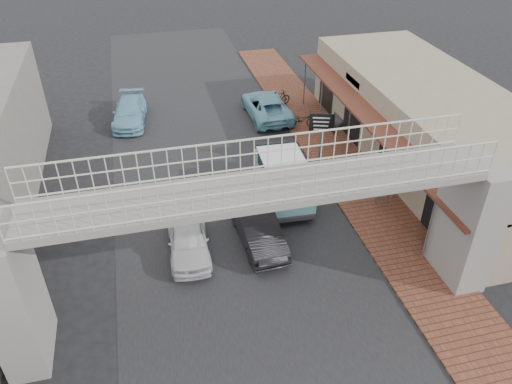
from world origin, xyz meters
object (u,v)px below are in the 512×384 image
angkot_far (130,112)px  motorcycle_near (302,120)px  street_clock (390,164)px  angkot_van (284,176)px  angkot_curb (267,106)px  dark_sedan (258,227)px  motorcycle_far (279,98)px  white_hatchback (188,238)px  arrow_sign (338,124)px

angkot_far → motorcycle_near: bearing=-11.5°
street_clock → angkot_van: bearing=163.6°
angkot_curb → street_clock: (2.66, -10.52, 1.67)m
dark_sedan → angkot_curb: 11.84m
motorcycle_far → angkot_far: bearing=71.5°
dark_sedan → angkot_far: size_ratio=0.96×
white_hatchback → arrow_sign: size_ratio=1.26×
white_hatchback → motorcycle_near: size_ratio=2.23×
dark_sedan → street_clock: bearing=4.9°
white_hatchback → arrow_sign: bearing=32.1°
angkot_curb → arrow_sign: bearing=103.3°
angkot_curb → angkot_far: 8.20m
white_hatchback → dark_sedan: 2.87m
dark_sedan → angkot_van: size_ratio=0.96×
street_clock → arrow_sign: 3.78m
motorcycle_far → arrow_sign: arrow_sign is taller
motorcycle_near → motorcycle_far: size_ratio=1.07×
angkot_far → street_clock: 16.04m
angkot_curb → motorcycle_far: (1.10, 1.10, -0.10)m
motorcycle_far → street_clock: bearing=170.0°
white_hatchback → angkot_curb: angkot_curb is taller
motorcycle_far → street_clock: 11.86m
white_hatchback → angkot_curb: bearing=64.0°
angkot_curb → motorcycle_near: size_ratio=2.82×
dark_sedan → street_clock: (6.06, 0.83, 1.67)m
angkot_curb → street_clock: 10.98m
white_hatchback → arrow_sign: (7.98, 4.46, 1.95)m
angkot_far → white_hatchback: bearing=-74.4°
dark_sedan → motorcycle_near: 10.55m
angkot_curb → arrow_sign: (1.71, -6.86, 1.92)m
dark_sedan → angkot_far: bearing=107.6°
motorcycle_near → dark_sedan: bearing=166.7°
angkot_curb → motorcycle_near: (1.57, -2.04, -0.13)m
arrow_sign → street_clock: bearing=-56.5°
angkot_curb → motorcycle_far: 1.56m
motorcycle_near → motorcycle_far: 3.18m
white_hatchback → angkot_far: (-1.84, 12.57, -0.03)m
white_hatchback → arrow_sign: 9.35m
angkot_curb → angkot_van: size_ratio=1.13×
angkot_van → motorcycle_far: size_ratio=2.66×
white_hatchback → street_clock: street_clock is taller
angkot_far → street_clock: bearing=-40.3°
motorcycle_near → street_clock: bearing=-157.9°
angkot_van → dark_sedan: bearing=-123.4°
white_hatchback → motorcycle_far: size_ratio=2.38×
white_hatchback → angkot_curb: 12.94m
angkot_far → angkot_van: size_ratio=1.01×
angkot_far → angkot_van: angkot_van is taller
angkot_far → motorcycle_near: size_ratio=2.51×
motorcycle_near → arrow_sign: (0.14, -4.82, 2.05)m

